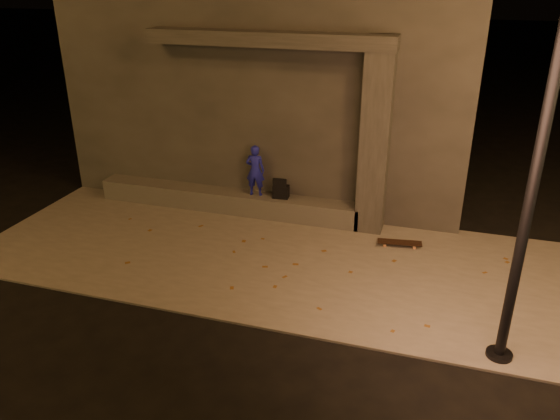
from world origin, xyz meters
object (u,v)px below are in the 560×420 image
(column, at_px, (375,145))
(skateboard, at_px, (400,243))
(skateboarder, at_px, (255,170))
(backpack, at_px, (281,191))
(street_lamp_0, at_px, (557,67))

(column, height_order, skateboard, column)
(skateboarder, height_order, skateboard, skateboarder)
(column, distance_m, skateboard, 1.97)
(skateboarder, xyz_separation_m, skateboard, (3.21, -0.65, -0.93))
(column, relative_size, backpack, 7.64)
(backpack, bearing_deg, skateboard, -17.25)
(skateboard, height_order, street_lamp_0, street_lamp_0)
(backpack, distance_m, skateboard, 2.76)
(skateboarder, bearing_deg, skateboard, 163.72)
(street_lamp_0, bearing_deg, backpack, 140.10)
(backpack, distance_m, street_lamp_0, 6.54)
(column, bearing_deg, skateboard, -43.04)
(skateboard, bearing_deg, street_lamp_0, -68.35)
(street_lamp_0, bearing_deg, skateboard, 119.64)
(column, relative_size, skateboarder, 3.21)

